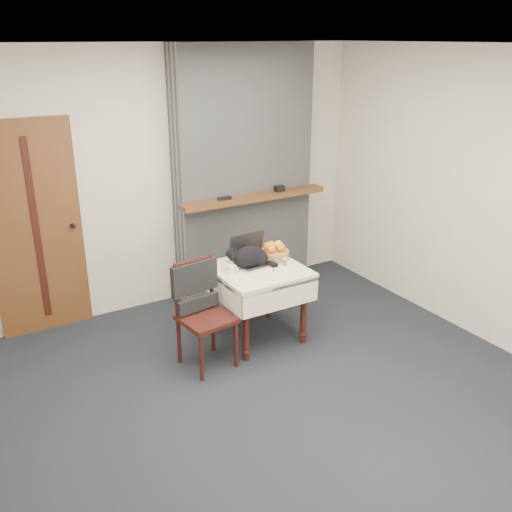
{
  "coord_description": "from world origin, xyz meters",
  "views": [
    {
      "loc": [
        -1.97,
        -3.28,
        2.65
      ],
      "look_at": [
        0.4,
        0.74,
        0.84
      ],
      "focal_mm": 40.0,
      "sensor_mm": 36.0,
      "label": 1
    }
  ],
  "objects_px": {
    "side_table": "(258,279)",
    "laptop": "(252,256)",
    "fruit_basket": "(274,252)",
    "door": "(36,230)",
    "pill_bottle": "(285,262)",
    "chair": "(200,299)",
    "cream_jar": "(231,270)",
    "cat": "(250,257)"
  },
  "relations": [
    {
      "from": "fruit_basket",
      "to": "door",
      "type": "bearing_deg",
      "value": 151.09
    },
    {
      "from": "laptop",
      "to": "chair",
      "type": "xyz_separation_m",
      "value": [
        -0.64,
        -0.23,
        -0.18
      ]
    },
    {
      "from": "fruit_basket",
      "to": "laptop",
      "type": "bearing_deg",
      "value": -179.59
    },
    {
      "from": "door",
      "to": "side_table",
      "type": "height_order",
      "value": "door"
    },
    {
      "from": "laptop",
      "to": "door",
      "type": "bearing_deg",
      "value": 141.55
    },
    {
      "from": "side_table",
      "to": "laptop",
      "type": "bearing_deg",
      "value": 85.4
    },
    {
      "from": "cat",
      "to": "cream_jar",
      "type": "distance_m",
      "value": 0.23
    },
    {
      "from": "laptop",
      "to": "cream_jar",
      "type": "xyz_separation_m",
      "value": [
        -0.29,
        -0.12,
        -0.03
      ]
    },
    {
      "from": "side_table",
      "to": "laptop",
      "type": "xyz_separation_m",
      "value": [
        0.01,
        0.13,
        0.18
      ]
    },
    {
      "from": "laptop",
      "to": "pill_bottle",
      "type": "bearing_deg",
      "value": -47.21
    },
    {
      "from": "cream_jar",
      "to": "fruit_basket",
      "type": "bearing_deg",
      "value": 13.36
    },
    {
      "from": "door",
      "to": "fruit_basket",
      "type": "height_order",
      "value": "door"
    },
    {
      "from": "door",
      "to": "side_table",
      "type": "distance_m",
      "value": 2.08
    },
    {
      "from": "chair",
      "to": "fruit_basket",
      "type": "bearing_deg",
      "value": 7.19
    },
    {
      "from": "door",
      "to": "cream_jar",
      "type": "xyz_separation_m",
      "value": [
        1.38,
        -1.18,
        -0.26
      ]
    },
    {
      "from": "cat",
      "to": "chair",
      "type": "xyz_separation_m",
      "value": [
        -0.58,
        -0.16,
        -0.21
      ]
    },
    {
      "from": "side_table",
      "to": "cream_jar",
      "type": "distance_m",
      "value": 0.31
    },
    {
      "from": "side_table",
      "to": "fruit_basket",
      "type": "relative_size",
      "value": 2.85
    },
    {
      "from": "fruit_basket",
      "to": "chair",
      "type": "xyz_separation_m",
      "value": [
        -0.88,
        -0.24,
        -0.17
      ]
    },
    {
      "from": "pill_bottle",
      "to": "door",
      "type": "bearing_deg",
      "value": 146.49
    },
    {
      "from": "side_table",
      "to": "fruit_basket",
      "type": "bearing_deg",
      "value": 27.63
    },
    {
      "from": "door",
      "to": "chair",
      "type": "distance_m",
      "value": 1.69
    },
    {
      "from": "cat",
      "to": "fruit_basket",
      "type": "distance_m",
      "value": 0.32
    },
    {
      "from": "door",
      "to": "laptop",
      "type": "bearing_deg",
      "value": -32.34
    },
    {
      "from": "side_table",
      "to": "chair",
      "type": "bearing_deg",
      "value": -170.61
    },
    {
      "from": "door",
      "to": "fruit_basket",
      "type": "bearing_deg",
      "value": -28.91
    },
    {
      "from": "pill_bottle",
      "to": "chair",
      "type": "relative_size",
      "value": 0.07
    },
    {
      "from": "door",
      "to": "fruit_basket",
      "type": "distance_m",
      "value": 2.19
    },
    {
      "from": "laptop",
      "to": "chair",
      "type": "relative_size",
      "value": 0.44
    },
    {
      "from": "laptop",
      "to": "pill_bottle",
      "type": "xyz_separation_m",
      "value": [
        0.23,
        -0.2,
        -0.03
      ]
    },
    {
      "from": "fruit_basket",
      "to": "cat",
      "type": "bearing_deg",
      "value": -165.66
    },
    {
      "from": "side_table",
      "to": "cream_jar",
      "type": "relative_size",
      "value": 9.91
    },
    {
      "from": "laptop",
      "to": "cat",
      "type": "distance_m",
      "value": 0.11
    },
    {
      "from": "cream_jar",
      "to": "chair",
      "type": "height_order",
      "value": "chair"
    },
    {
      "from": "cat",
      "to": "chair",
      "type": "distance_m",
      "value": 0.63
    },
    {
      "from": "cream_jar",
      "to": "pill_bottle",
      "type": "bearing_deg",
      "value": -8.6
    },
    {
      "from": "door",
      "to": "side_table",
      "type": "bearing_deg",
      "value": -35.57
    },
    {
      "from": "side_table",
      "to": "fruit_basket",
      "type": "distance_m",
      "value": 0.33
    },
    {
      "from": "cream_jar",
      "to": "chair",
      "type": "bearing_deg",
      "value": -162.8
    },
    {
      "from": "laptop",
      "to": "pill_bottle",
      "type": "distance_m",
      "value": 0.31
    },
    {
      "from": "door",
      "to": "cat",
      "type": "xyz_separation_m",
      "value": [
        1.6,
        -1.13,
        -0.2
      ]
    },
    {
      "from": "door",
      "to": "cream_jar",
      "type": "height_order",
      "value": "door"
    }
  ]
}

